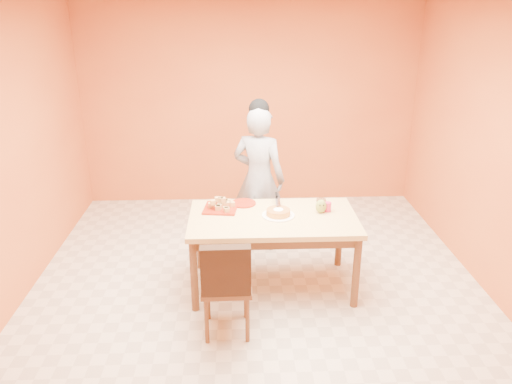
{
  "coord_description": "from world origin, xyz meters",
  "views": [
    {
      "loc": [
        -0.19,
        -4.19,
        2.7
      ],
      "look_at": [
        -0.0,
        0.3,
        0.95
      ],
      "focal_mm": 35.0,
      "sensor_mm": 36.0,
      "label": 1
    }
  ],
  "objects_px": {
    "egg_ornament": "(321,206)",
    "checker_tin": "(321,200)",
    "dining_table": "(273,225)",
    "pastry_platter": "(221,208)",
    "dining_chair": "(226,284)",
    "person": "(259,179)",
    "red_dinner_plate": "(244,203)",
    "magenta_glass": "(328,207)",
    "sponge_cake": "(278,212)"
  },
  "relations": [
    {
      "from": "egg_ornament",
      "to": "checker_tin",
      "type": "bearing_deg",
      "value": 82.0
    },
    {
      "from": "dining_table",
      "to": "pastry_platter",
      "type": "relative_size",
      "value": 5.0
    },
    {
      "from": "dining_chair",
      "to": "person",
      "type": "relative_size",
      "value": 0.56
    },
    {
      "from": "pastry_platter",
      "to": "red_dinner_plate",
      "type": "bearing_deg",
      "value": 28.75
    },
    {
      "from": "magenta_glass",
      "to": "dining_table",
      "type": "bearing_deg",
      "value": -169.36
    },
    {
      "from": "person",
      "to": "checker_tin",
      "type": "xyz_separation_m",
      "value": [
        0.61,
        -0.55,
        -0.04
      ]
    },
    {
      "from": "red_dinner_plate",
      "to": "egg_ornament",
      "type": "height_order",
      "value": "egg_ornament"
    },
    {
      "from": "person",
      "to": "magenta_glass",
      "type": "xyz_separation_m",
      "value": [
        0.64,
        -0.79,
        -0.01
      ]
    },
    {
      "from": "sponge_cake",
      "to": "magenta_glass",
      "type": "xyz_separation_m",
      "value": [
        0.49,
        0.09,
        0.01
      ]
    },
    {
      "from": "dining_chair",
      "to": "person",
      "type": "bearing_deg",
      "value": 77.02
    },
    {
      "from": "sponge_cake",
      "to": "pastry_platter",
      "type": "bearing_deg",
      "value": 161.16
    },
    {
      "from": "pastry_platter",
      "to": "checker_tin",
      "type": "relative_size",
      "value": 3.3
    },
    {
      "from": "pastry_platter",
      "to": "egg_ornament",
      "type": "bearing_deg",
      "value": -7.46
    },
    {
      "from": "pastry_platter",
      "to": "dining_chair",
      "type": "bearing_deg",
      "value": -86.04
    },
    {
      "from": "dining_table",
      "to": "pastry_platter",
      "type": "bearing_deg",
      "value": 158.58
    },
    {
      "from": "red_dinner_plate",
      "to": "sponge_cake",
      "type": "xyz_separation_m",
      "value": [
        0.33,
        -0.31,
        0.03
      ]
    },
    {
      "from": "dining_table",
      "to": "egg_ornament",
      "type": "relative_size",
      "value": 11.89
    },
    {
      "from": "red_dinner_plate",
      "to": "magenta_glass",
      "type": "distance_m",
      "value": 0.85
    },
    {
      "from": "dining_table",
      "to": "checker_tin",
      "type": "distance_m",
      "value": 0.63
    },
    {
      "from": "person",
      "to": "red_dinner_plate",
      "type": "bearing_deg",
      "value": 94.41
    },
    {
      "from": "pastry_platter",
      "to": "magenta_glass",
      "type": "bearing_deg",
      "value": -5.27
    },
    {
      "from": "pastry_platter",
      "to": "egg_ornament",
      "type": "height_order",
      "value": "egg_ornament"
    },
    {
      "from": "sponge_cake",
      "to": "checker_tin",
      "type": "distance_m",
      "value": 0.58
    },
    {
      "from": "person",
      "to": "checker_tin",
      "type": "bearing_deg",
      "value": 160.32
    },
    {
      "from": "sponge_cake",
      "to": "checker_tin",
      "type": "xyz_separation_m",
      "value": [
        0.47,
        0.34,
        -0.02
      ]
    },
    {
      "from": "dining_chair",
      "to": "sponge_cake",
      "type": "distance_m",
      "value": 0.94
    },
    {
      "from": "dining_chair",
      "to": "egg_ornament",
      "type": "distance_m",
      "value": 1.26
    },
    {
      "from": "person",
      "to": "checker_tin",
      "type": "relative_size",
      "value": 16.9
    },
    {
      "from": "dining_table",
      "to": "egg_ornament",
      "type": "xyz_separation_m",
      "value": [
        0.47,
        0.07,
        0.16
      ]
    },
    {
      "from": "magenta_glass",
      "to": "pastry_platter",
      "type": "bearing_deg",
      "value": 174.73
    },
    {
      "from": "person",
      "to": "egg_ornament",
      "type": "relative_size",
      "value": 12.17
    },
    {
      "from": "red_dinner_plate",
      "to": "checker_tin",
      "type": "height_order",
      "value": "checker_tin"
    },
    {
      "from": "sponge_cake",
      "to": "egg_ornament",
      "type": "distance_m",
      "value": 0.42
    },
    {
      "from": "person",
      "to": "egg_ornament",
      "type": "distance_m",
      "value": 1.0
    },
    {
      "from": "red_dinner_plate",
      "to": "sponge_cake",
      "type": "bearing_deg",
      "value": -44.06
    },
    {
      "from": "dining_table",
      "to": "person",
      "type": "xyz_separation_m",
      "value": [
        -0.09,
        0.9,
        0.15
      ]
    },
    {
      "from": "egg_ornament",
      "to": "dining_table",
      "type": "bearing_deg",
      "value": -169.2
    },
    {
      "from": "red_dinner_plate",
      "to": "dining_table",
      "type": "bearing_deg",
      "value": -49.58
    },
    {
      "from": "dining_chair",
      "to": "pastry_platter",
      "type": "bearing_deg",
      "value": 93.09
    },
    {
      "from": "red_dinner_plate",
      "to": "magenta_glass",
      "type": "xyz_separation_m",
      "value": [
        0.82,
        -0.22,
        0.04
      ]
    },
    {
      "from": "dining_table",
      "to": "checker_tin",
      "type": "height_order",
      "value": "checker_tin"
    },
    {
      "from": "checker_tin",
      "to": "person",
      "type": "bearing_deg",
      "value": 138.32
    },
    {
      "from": "dining_table",
      "to": "person",
      "type": "bearing_deg",
      "value": 96.03
    },
    {
      "from": "person",
      "to": "sponge_cake",
      "type": "xyz_separation_m",
      "value": [
        0.14,
        -0.89,
        -0.02
      ]
    },
    {
      "from": "pastry_platter",
      "to": "sponge_cake",
      "type": "height_order",
      "value": "sponge_cake"
    },
    {
      "from": "person",
      "to": "magenta_glass",
      "type": "bearing_deg",
      "value": 150.68
    },
    {
      "from": "magenta_glass",
      "to": "sponge_cake",
      "type": "bearing_deg",
      "value": -169.3
    },
    {
      "from": "pastry_platter",
      "to": "checker_tin",
      "type": "bearing_deg",
      "value": 8.45
    },
    {
      "from": "egg_ornament",
      "to": "red_dinner_plate",
      "type": "bearing_deg",
      "value": 163.41
    },
    {
      "from": "dining_table",
      "to": "egg_ornament",
      "type": "bearing_deg",
      "value": 8.59
    }
  ]
}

